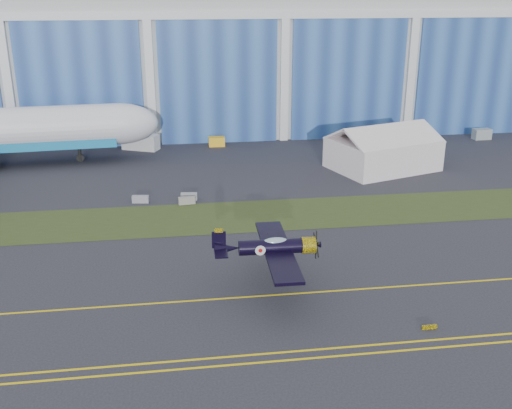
{
  "coord_description": "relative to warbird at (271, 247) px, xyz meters",
  "views": [
    {
      "loc": [
        3.15,
        -49.72,
        24.78
      ],
      "look_at": [
        10.98,
        5.27,
        4.56
      ],
      "focal_mm": 42.0,
      "sensor_mm": 36.0,
      "label": 1
    }
  ],
  "objects": [
    {
      "name": "barrier_a",
      "position": [
        -12.1,
        24.06,
        -3.51
      ],
      "size": [
        2.07,
        0.88,
        0.9
      ],
      "primitive_type": "cube",
      "rotation": [
        0.0,
        0.0,
        -0.14
      ],
      "color": "gray",
      "rests_on": "ground"
    },
    {
      "name": "guard_board_right",
      "position": [
        11.02,
        -8.27,
        -3.79
      ],
      "size": [
        1.2,
        0.15,
        0.35
      ],
      "primitive_type": "cube",
      "color": "yellow",
      "rests_on": "ground"
    },
    {
      "name": "taxiway_centreline",
      "position": [
        -10.98,
        -1.27,
        -3.95
      ],
      "size": [
        200.0,
        0.2,
        0.02
      ],
      "primitive_type": "cube",
      "color": "yellow",
      "rests_on": "ground"
    },
    {
      "name": "grass_median",
      "position": [
        -10.98,
        17.73,
        -3.94
      ],
      "size": [
        260.0,
        10.0,
        0.02
      ],
      "primitive_type": "cube",
      "color": "#475128",
      "rests_on": "ground"
    },
    {
      "name": "edge_line_far",
      "position": [
        -10.98,
        -9.77,
        -3.95
      ],
      "size": [
        80.0,
        0.2,
        0.02
      ],
      "primitive_type": "cube",
      "color": "yellow",
      "rests_on": "ground"
    },
    {
      "name": "barrier_b",
      "position": [
        -6.2,
        24.23,
        -3.51
      ],
      "size": [
        2.06,
        0.84,
        0.9
      ],
      "primitive_type": "cube",
      "rotation": [
        0.0,
        0.0,
        -0.12
      ],
      "color": "#8F919A",
      "rests_on": "ground"
    },
    {
      "name": "barrier_c",
      "position": [
        -6.51,
        22.74,
        -3.51
      ],
      "size": [
        2.05,
        0.77,
        0.9
      ],
      "primitive_type": "cube",
      "rotation": [
        0.0,
        0.0,
        0.09
      ],
      "color": "gray",
      "rests_on": "ground"
    },
    {
      "name": "tent",
      "position": [
        22.02,
        34.03,
        -0.67
      ],
      "size": [
        16.76,
        14.37,
        6.59
      ],
      "rotation": [
        0.0,
        0.0,
        0.32
      ],
      "color": "white",
      "rests_on": "ground"
    },
    {
      "name": "ground",
      "position": [
        -10.98,
        3.73,
        -3.96
      ],
      "size": [
        260.0,
        260.0,
        0.0
      ],
      "primitive_type": "plane",
      "color": "#2C2C35",
      "rests_on": "ground"
    },
    {
      "name": "warbird",
      "position": [
        0.0,
        0.0,
        0.0
      ],
      "size": [
        10.71,
        12.82,
        3.73
      ],
      "rotation": [
        0.0,
        0.0,
        -0.02
      ],
      "color": "black",
      "rests_on": "ground"
    },
    {
      "name": "tug",
      "position": [
        -0.67,
        50.44,
        -3.2
      ],
      "size": [
        2.63,
        1.67,
        1.52
      ],
      "primitive_type": "cube",
      "rotation": [
        0.0,
        0.0,
        -0.02
      ],
      "color": "yellow",
      "rests_on": "ground"
    },
    {
      "name": "gse_box",
      "position": [
        45.08,
        48.71,
        -3.06
      ],
      "size": [
        3.08,
        1.76,
        1.8
      ],
      "primitive_type": "cube",
      "rotation": [
        0.0,
        0.0,
        0.06
      ],
      "color": "gray",
      "rests_on": "ground"
    },
    {
      "name": "shipping_container",
      "position": [
        -13.01,
        50.0,
        -2.71
      ],
      "size": [
        6.23,
        4.49,
        2.51
      ],
      "primitive_type": "cube",
      "rotation": [
        0.0,
        0.0,
        -0.42
      ],
      "color": "silver",
      "rests_on": "ground"
    },
    {
      "name": "hangar",
      "position": [
        -10.98,
        75.52,
        11.0
      ],
      "size": [
        220.0,
        45.7,
        30.0
      ],
      "color": "silver",
      "rests_on": "ground"
    },
    {
      "name": "edge_line_near",
      "position": [
        -10.98,
        -10.77,
        -3.95
      ],
      "size": [
        80.0,
        0.2,
        0.02
      ],
      "primitive_type": "cube",
      "color": "yellow",
      "rests_on": "ground"
    }
  ]
}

